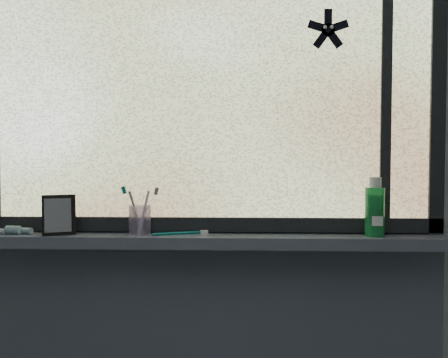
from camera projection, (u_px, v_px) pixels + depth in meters
wall_back at (212, 167)px, 1.77m from camera, size 3.00×0.01×2.50m
windowsill at (211, 241)px, 1.71m from camera, size 1.62×0.14×0.04m
window_pane at (211, 87)px, 1.73m from camera, size 1.50×0.01×1.00m
frame_bottom at (211, 224)px, 1.75m from camera, size 1.60×0.03×0.05m
frame_right at (437, 86)px, 1.70m from camera, size 0.05×0.03×1.10m
frame_mullion at (386, 86)px, 1.71m from camera, size 0.03×0.03×1.00m
starfish_sticker at (328, 30)px, 1.70m from camera, size 0.15×0.02×0.15m
vanity_mirror at (59, 215)px, 1.70m from camera, size 0.12×0.09×0.14m
toothpaste_tube at (18, 230)px, 1.72m from camera, size 0.17×0.07×0.03m
toothbrush_cup at (140, 220)px, 1.72m from camera, size 0.08×0.08×0.10m
toothbrush_lying at (177, 233)px, 1.71m from camera, size 0.20×0.09×0.01m
mouthwash_bottle at (375, 207)px, 1.68m from camera, size 0.08×0.08×0.16m
cream_tube at (374, 214)px, 1.68m from camera, size 0.05×0.05×0.10m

